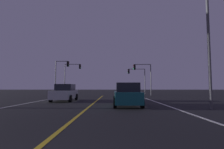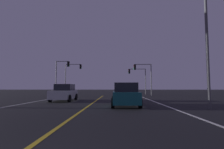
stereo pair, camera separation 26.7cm
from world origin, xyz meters
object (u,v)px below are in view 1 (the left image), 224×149
object	(u,v)px
car_lead_same_lane	(127,95)
street_lamp_right_near	(200,30)
traffic_light_far_right	(136,75)
traffic_light_near_right	(142,72)
traffic_light_near_left	(62,70)
traffic_light_far_left	(72,72)
car_oncoming	(65,93)

from	to	relation	value
car_lead_same_lane	street_lamp_right_near	world-z (taller)	street_lamp_right_near
traffic_light_far_right	traffic_light_near_right	bearing A→B (deg)	92.95
traffic_light_near_left	traffic_light_far_left	world-z (taller)	traffic_light_far_left
traffic_light_near_left	traffic_light_far_right	xyz separation A→B (m)	(13.13, 5.50, -0.46)
car_oncoming	traffic_light_far_right	distance (m)	19.49
car_oncoming	traffic_light_near_left	xyz separation A→B (m)	(-3.72, 11.31, 3.40)
car_lead_same_lane	traffic_light_near_right	xyz separation A→B (m)	(3.79, 16.03, 3.07)
traffic_light_near_right	traffic_light_far_left	size ratio (longest dim) A/B	0.87
traffic_light_near_left	traffic_light_far_right	size ratio (longest dim) A/B	1.15
street_lamp_right_near	traffic_light_far_right	bearing A→B (deg)	-87.03
car_lead_same_lane	traffic_light_far_left	xyz separation A→B (m)	(-9.17, 21.53, 3.60)
car_oncoming	car_lead_same_lane	world-z (taller)	same
traffic_light_far_right	car_lead_same_lane	bearing A→B (deg)	80.75
traffic_light_far_left	street_lamp_right_near	xyz separation A→B (m)	(13.88, -23.17, 0.74)
traffic_light_near_right	traffic_light_far_left	world-z (taller)	traffic_light_far_left
traffic_light_far_left	traffic_light_far_right	bearing A→B (deg)	0.00
traffic_light_near_left	street_lamp_right_near	size ratio (longest dim) A/B	0.71
traffic_light_near_right	street_lamp_right_near	bearing A→B (deg)	92.97
traffic_light_near_right	traffic_light_far_right	distance (m)	5.51
car_lead_same_lane	traffic_light_near_left	xyz separation A→B (m)	(-9.63, 16.03, 3.40)
car_oncoming	traffic_light_far_right	bearing A→B (deg)	150.74
car_lead_same_lane	street_lamp_right_near	bearing A→B (deg)	-109.20
car_oncoming	traffic_light_far_left	world-z (taller)	traffic_light_far_left
car_oncoming	traffic_light_near_right	xyz separation A→B (m)	(9.70, 11.31, 3.07)
car_lead_same_lane	traffic_light_far_left	world-z (taller)	traffic_light_far_left
traffic_light_far_left	street_lamp_right_near	size ratio (longest dim) A/B	0.74
car_lead_same_lane	street_lamp_right_near	distance (m)	6.61
street_lamp_right_near	traffic_light_near_right	bearing A→B (deg)	-87.03
traffic_light_near_right	traffic_light_far_right	world-z (taller)	traffic_light_near_right
car_lead_same_lane	traffic_light_far_right	distance (m)	22.01
traffic_light_near_left	traffic_light_far_right	distance (m)	14.25
traffic_light_near_right	car_oncoming	bearing A→B (deg)	49.38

